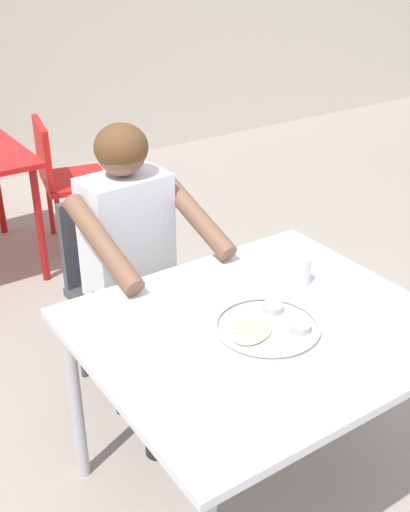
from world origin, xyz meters
TOP-DOWN VIEW (x-y plane):
  - ground_plane at (0.00, 0.00)m, footprint 12.00×12.00m
  - table_foreground at (-0.01, 0.07)m, footprint 1.10×0.96m
  - thali_tray at (-0.01, 0.04)m, footprint 0.34×0.34m
  - drinking_cup at (0.27, 0.20)m, footprint 0.07×0.07m
  - chair_foreground at (-0.09, 0.96)m, footprint 0.41×0.42m
  - diner_foreground at (-0.08, 0.74)m, footprint 0.51×0.57m
  - chair_red_right at (0.25, 2.37)m, footprint 0.48×0.51m

SIDE VIEW (x-z plane):
  - ground_plane at x=0.00m, z-range -0.05..0.00m
  - chair_red_right at x=0.25m, z-range 0.08..0.89m
  - chair_foreground at x=-0.09m, z-range 0.08..0.93m
  - table_foreground at x=-0.01m, z-range 0.30..1.03m
  - diner_foreground at x=-0.08m, z-range 0.12..1.34m
  - thali_tray at x=-0.01m, z-range 0.73..0.76m
  - drinking_cup at x=0.27m, z-range 0.74..0.84m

